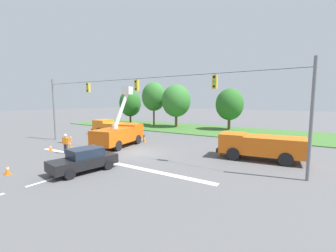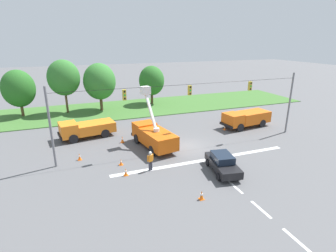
# 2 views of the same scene
# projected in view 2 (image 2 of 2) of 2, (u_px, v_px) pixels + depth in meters

# --- Properties ---
(ground_plane) EXTENTS (200.00, 200.00, 0.00)m
(ground_plane) POSITION_uv_depth(u_px,v_px,m) (189.00, 147.00, 27.71)
(ground_plane) COLOR #565659
(grass_verge) EXTENTS (56.00, 12.00, 0.10)m
(grass_verge) POSITION_uv_depth(u_px,v_px,m) (143.00, 107.00, 43.70)
(grass_verge) COLOR #3D6B2D
(grass_verge) RESTS_ON ground
(lane_markings) EXTENTS (17.60, 15.25, 0.01)m
(lane_markings) POSITION_uv_depth(u_px,v_px,m) (212.00, 167.00, 23.26)
(lane_markings) COLOR silver
(lane_markings) RESTS_ON ground
(signal_gantry) EXTENTS (26.20, 0.33, 7.20)m
(signal_gantry) POSITION_uv_depth(u_px,v_px,m) (190.00, 106.00, 26.33)
(signal_gantry) COLOR slate
(signal_gantry) RESTS_ON ground
(tree_far_west) EXTENTS (4.52, 4.08, 6.79)m
(tree_far_west) POSITION_uv_depth(u_px,v_px,m) (18.00, 89.00, 37.27)
(tree_far_west) COLOR brown
(tree_far_west) RESTS_ON ground
(tree_west) EXTENTS (4.64, 3.97, 8.04)m
(tree_west) POSITION_uv_depth(u_px,v_px,m) (64.00, 78.00, 38.60)
(tree_west) COLOR brown
(tree_west) RESTS_ON ground
(tree_centre) EXTENTS (4.87, 5.22, 7.42)m
(tree_centre) POSITION_uv_depth(u_px,v_px,m) (100.00, 82.00, 40.18)
(tree_centre) COLOR brown
(tree_centre) RESTS_ON ground
(tree_east) EXTENTS (4.28, 4.61, 6.59)m
(tree_east) POSITION_uv_depth(u_px,v_px,m) (152.00, 81.00, 44.65)
(tree_east) COLOR brown
(tree_east) RESTS_ON ground
(utility_truck_bucket_lift) EXTENTS (3.43, 6.74, 6.16)m
(utility_truck_bucket_lift) POSITION_uv_depth(u_px,v_px,m) (153.00, 135.00, 27.22)
(utility_truck_bucket_lift) COLOR #D6560F
(utility_truck_bucket_lift) RESTS_ON ground
(utility_truck_support_near) EXTENTS (6.72, 3.16, 2.01)m
(utility_truck_support_near) POSITION_uv_depth(u_px,v_px,m) (246.00, 118.00, 33.66)
(utility_truck_support_near) COLOR orange
(utility_truck_support_near) RESTS_ON ground
(utility_truck_support_far) EXTENTS (6.49, 3.45, 2.00)m
(utility_truck_support_far) POSITION_uv_depth(u_px,v_px,m) (86.00, 128.00, 29.99)
(utility_truck_support_far) COLOR orange
(utility_truck_support_far) RESTS_ON ground
(sedan_black) EXTENTS (2.45, 4.53, 1.56)m
(sedan_black) POSITION_uv_depth(u_px,v_px,m) (223.00, 163.00, 22.26)
(sedan_black) COLOR black
(sedan_black) RESTS_ON ground
(road_worker) EXTENTS (0.61, 0.38, 1.77)m
(road_worker) POSITION_uv_depth(u_px,v_px,m) (150.00, 160.00, 22.40)
(road_worker) COLOR #383842
(road_worker) RESTS_ON ground
(traffic_cone_foreground_left) EXTENTS (0.36, 0.36, 0.69)m
(traffic_cone_foreground_left) POSITION_uv_depth(u_px,v_px,m) (79.00, 157.00, 24.52)
(traffic_cone_foreground_left) COLOR orange
(traffic_cone_foreground_left) RESTS_ON ground
(traffic_cone_foreground_right) EXTENTS (0.36, 0.36, 0.60)m
(traffic_cone_foreground_right) POSITION_uv_depth(u_px,v_px,m) (121.00, 162.00, 23.57)
(traffic_cone_foreground_right) COLOR orange
(traffic_cone_foreground_right) RESTS_ON ground
(traffic_cone_mid_left) EXTENTS (0.36, 0.36, 0.58)m
(traffic_cone_mid_left) POSITION_uv_depth(u_px,v_px,m) (225.00, 128.00, 32.72)
(traffic_cone_mid_left) COLOR orange
(traffic_cone_mid_left) RESTS_ON ground
(traffic_cone_mid_right) EXTENTS (0.36, 0.36, 0.71)m
(traffic_cone_mid_right) POSITION_uv_depth(u_px,v_px,m) (202.00, 195.00, 18.47)
(traffic_cone_mid_right) COLOR orange
(traffic_cone_mid_right) RESTS_ON ground
(traffic_cone_near_bucket) EXTENTS (0.36, 0.36, 0.75)m
(traffic_cone_near_bucket) POSITION_uv_depth(u_px,v_px,m) (122.00, 139.00, 28.68)
(traffic_cone_near_bucket) COLOR orange
(traffic_cone_near_bucket) RESTS_ON ground
(traffic_cone_lane_edge_a) EXTENTS (0.36, 0.36, 0.67)m
(traffic_cone_lane_edge_a) POSITION_uv_depth(u_px,v_px,m) (126.00, 172.00, 21.74)
(traffic_cone_lane_edge_a) COLOR orange
(traffic_cone_lane_edge_a) RESTS_ON ground
(traffic_cone_lane_edge_b) EXTENTS (0.36, 0.36, 0.77)m
(traffic_cone_lane_edge_b) POSITION_uv_depth(u_px,v_px,m) (149.00, 133.00, 30.70)
(traffic_cone_lane_edge_b) COLOR orange
(traffic_cone_lane_edge_b) RESTS_ON ground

